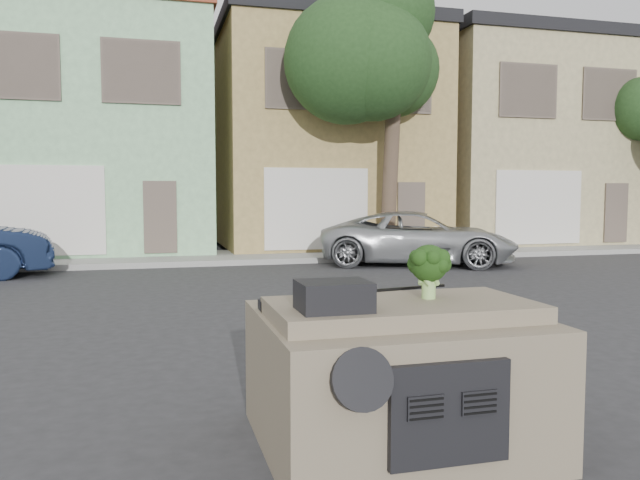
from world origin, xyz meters
name	(u,v)px	position (x,y,z in m)	size (l,w,h in m)	color
ground_plane	(302,349)	(0.00, 0.00, 0.00)	(120.00, 120.00, 0.00)	#303033
sidewalk	(217,258)	(0.00, 10.50, 0.07)	(40.00, 3.00, 0.15)	gray
townhouse_mint	(96,136)	(-3.50, 14.50, 3.77)	(7.20, 8.20, 7.55)	#8FC692
townhouse_tan	(316,141)	(4.00, 14.50, 3.77)	(7.20, 8.20, 7.55)	#A0884E
townhouse_beige	(502,145)	(11.50, 14.50, 3.77)	(7.20, 8.20, 7.55)	tan
silver_pickup	(418,265)	(5.09, 7.97, 0.00)	(2.37, 5.14, 1.43)	#A9ABAF
tree_near	(391,112)	(5.00, 9.80, 4.25)	(4.40, 4.00, 8.50)	#203E1A
car_dashboard	(394,371)	(0.00, -3.00, 0.56)	(2.00, 1.80, 1.12)	#756853
instrument_hump	(334,296)	(-0.58, -3.35, 1.22)	(0.48, 0.38, 0.20)	black
wiper_arm	(409,288)	(0.28, -2.62, 1.13)	(0.70, 0.03, 0.02)	black
broccoli	(429,271)	(0.25, -3.08, 1.33)	(0.34, 0.34, 0.42)	black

